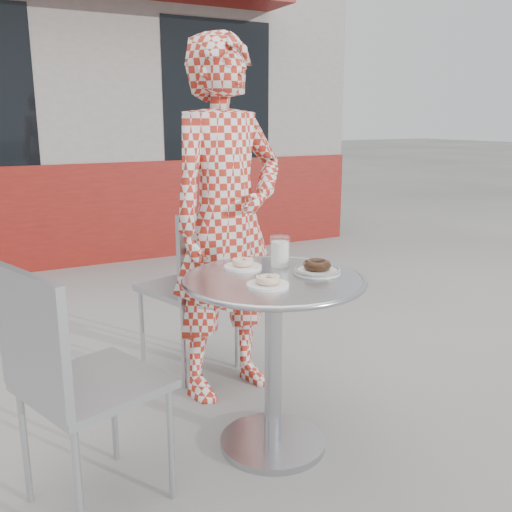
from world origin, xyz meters
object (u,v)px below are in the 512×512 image
plate_far (243,264)px  plate_near (268,282)px  bistro_table (274,321)px  chair_far (191,320)px  seated_person (227,221)px  chair_left (94,433)px  milk_cup (280,253)px  plate_checker (317,269)px

plate_far → plate_near: (-0.04, -0.30, 0.00)m
plate_far → bistro_table: bearing=-77.1°
bistro_table → chair_far: bearing=90.8°
seated_person → plate_far: (-0.12, -0.41, -0.12)m
chair_left → plate_near: chair_left is taller
chair_left → milk_cup: 1.06m
seated_person → plate_near: (-0.16, -0.71, -0.12)m
plate_checker → plate_far: bearing=138.9°
chair_far → chair_left: bearing=34.3°
chair_far → plate_near: size_ratio=5.67×
plate_checker → seated_person: bearing=101.7°
bistro_table → plate_near: bearing=-130.4°
chair_left → seated_person: seated_person is taller
bistro_table → plate_near: plate_near is taller
bistro_table → plate_near: size_ratio=4.65×
plate_far → plate_checker: bearing=-41.1°
plate_near → milk_cup: bearing=51.1°
plate_checker → milk_cup: bearing=118.6°
bistro_table → milk_cup: 0.31m
milk_cup → plate_near: bearing=-128.9°
plate_near → plate_checker: size_ratio=0.82×
chair_far → seated_person: size_ratio=0.52×
plate_near → milk_cup: (0.20, 0.25, 0.05)m
chair_left → plate_checker: (0.98, 0.01, 0.50)m
plate_far → milk_cup: (0.16, -0.05, 0.05)m
plate_near → plate_checker: bearing=16.0°
bistro_table → chair_far: (-0.01, 0.93, -0.29)m
bistro_table → milk_cup: bearing=52.2°
chair_far → seated_person: bearing=87.6°
chair_left → plate_checker: 1.10m
plate_near → milk_cup: 0.32m
seated_person → plate_far: seated_person is taller
chair_left → seated_person: size_ratio=0.52×
chair_far → plate_near: chair_far is taller
plate_checker → milk_cup: 0.19m
seated_person → bistro_table: bearing=-109.1°
seated_person → chair_far: bearing=92.2°
seated_person → plate_checker: 0.65m
milk_cup → plate_checker: bearing=-61.4°
bistro_table → plate_far: (-0.05, 0.20, 0.21)m
milk_cup → seated_person: bearing=95.1°
plate_far → milk_cup: size_ratio=1.22×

